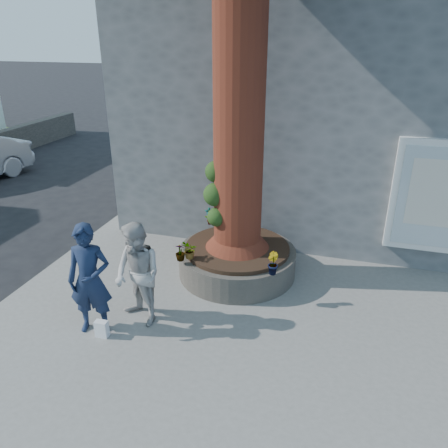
# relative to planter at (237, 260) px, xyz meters

# --- Properties ---
(ground) EXTENTS (120.00, 120.00, 0.00)m
(ground) POSITION_rel_planter_xyz_m (-0.80, -2.00, -0.41)
(ground) COLOR black
(ground) RESTS_ON ground
(pavement) EXTENTS (9.00, 8.00, 0.12)m
(pavement) POSITION_rel_planter_xyz_m (0.70, -1.00, -0.35)
(pavement) COLOR slate
(pavement) RESTS_ON ground
(yellow_line) EXTENTS (0.10, 30.00, 0.01)m
(yellow_line) POSITION_rel_planter_xyz_m (-3.85, -1.00, -0.41)
(yellow_line) COLOR yellow
(yellow_line) RESTS_ON ground
(stone_shop) EXTENTS (10.30, 8.30, 6.30)m
(stone_shop) POSITION_rel_planter_xyz_m (1.70, 5.20, 2.75)
(stone_shop) COLOR #515557
(stone_shop) RESTS_ON ground
(planter) EXTENTS (2.30, 2.30, 0.60)m
(planter) POSITION_rel_planter_xyz_m (0.00, 0.00, 0.00)
(planter) COLOR black
(planter) RESTS_ON pavement
(man) EXTENTS (0.76, 0.59, 1.85)m
(man) POSITION_rel_planter_xyz_m (-1.73, -2.40, 0.63)
(man) COLOR #16223D
(man) RESTS_ON pavement
(woman) EXTENTS (1.06, 0.98, 1.75)m
(woman) POSITION_rel_planter_xyz_m (-1.12, -1.98, 0.58)
(woman) COLOR #ADA9A5
(woman) RESTS_ON pavement
(shopping_bag) EXTENTS (0.20, 0.13, 0.28)m
(shopping_bag) POSITION_rel_planter_xyz_m (-1.53, -2.53, -0.15)
(shopping_bag) COLOR white
(shopping_bag) RESTS_ON pavement
(plant_a) EXTENTS (0.24, 0.21, 0.38)m
(plant_a) POSITION_rel_planter_xyz_m (-0.85, 0.85, 0.50)
(plant_a) COLOR gray
(plant_a) RESTS_ON planter
(plant_b) EXTENTS (0.30, 0.30, 0.40)m
(plant_b) POSITION_rel_planter_xyz_m (0.85, -0.85, 0.51)
(plant_b) COLOR gray
(plant_b) RESTS_ON planter
(plant_c) EXTENTS (0.20, 0.20, 0.32)m
(plant_c) POSITION_rel_planter_xyz_m (-0.85, -0.85, 0.47)
(plant_c) COLOR gray
(plant_c) RESTS_ON planter
(plant_d) EXTENTS (0.32, 0.34, 0.33)m
(plant_d) POSITION_rel_planter_xyz_m (-0.71, -0.74, 0.47)
(plant_d) COLOR gray
(plant_d) RESTS_ON planter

